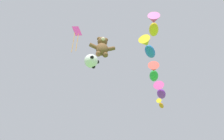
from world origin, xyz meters
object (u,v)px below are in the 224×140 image
Objects in this scene: fish_kite_cobalt at (148,47)px; fish_kite_emerald at (154,72)px; teddy_bear_kite at (102,47)px; diamond_kite at (77,33)px; soccer_ball_kite at (91,61)px; fish_kite_tangerine at (160,104)px; fish_kite_violet at (160,91)px; fish_kite_goldfin at (154,25)px.

fish_kite_cobalt reaches higher than fish_kite_emerald.
diamond_kite is at bearing 143.21° from teddy_bear_kite.
fish_kite_cobalt is at bearing -118.19° from fish_kite_emerald.
fish_kite_emerald is (5.79, 4.29, 3.82)m from soccer_ball_kite.
fish_kite_cobalt is at bearing 4.85° from diamond_kite.
soccer_ball_kite is at bearing -159.29° from fish_kite_cobalt.
fish_kite_cobalt is 0.85× the size of diamond_kite.
diamond_kite reaches higher than soccer_ball_kite.
fish_kite_emerald is at bearing 61.81° from fish_kite_cobalt.
fish_kite_cobalt is at bearing -117.72° from fish_kite_tangerine.
fish_kite_violet reaches higher than soccer_ball_kite.
teddy_bear_kite is 0.70× the size of fish_kite_violet.
fish_kite_cobalt is at bearing 78.70° from fish_kite_goldfin.
fish_kite_tangerine is (3.81, 7.26, -0.10)m from fish_kite_cobalt.
teddy_bear_kite is 1.89× the size of soccer_ball_kite.
diamond_kite is at bearing -155.82° from fish_kite_emerald.
fish_kite_cobalt is 8.20m from fish_kite_tangerine.
fish_kite_emerald is (1.41, 2.64, -0.08)m from fish_kite_cobalt.
soccer_ball_kite is 10.42m from fish_kite_violet.
fish_kite_violet is 2.56m from fish_kite_tangerine.
fish_kite_emerald is 5.21m from fish_kite_tangerine.
fish_kite_goldfin is at bearing -12.64° from teddy_bear_kite.
teddy_bear_kite is 0.89× the size of fish_kite_goldfin.
teddy_bear_kite is 4.00m from fish_kite_goldfin.
diamond_kite is (-6.91, -3.10, -0.21)m from fish_kite_emerald.
fish_kite_emerald is 7.57m from diamond_kite.
diamond_kite is (-9.31, -7.72, -0.18)m from fish_kite_tangerine.
fish_kite_goldfin reaches higher than teddy_bear_kite.
fish_kite_emerald reaches higher than fish_kite_violet.
fish_kite_tangerine is at bearing 68.23° from fish_kite_violet.
fish_kite_emerald is at bearing 36.53° from soccer_ball_kite.
fish_kite_goldfin is 0.82× the size of fish_kite_emerald.
fish_kite_violet is at bearing 59.60° from fish_kite_cobalt.
fish_kite_emerald is at bearing 24.18° from diamond_kite.
teddy_bear_kite is 9.70m from fish_kite_violet.
diamond_kite reaches higher than fish_kite_violet.
soccer_ball_kite is 12.69m from fish_kite_tangerine.
teddy_bear_kite is at bearing -155.48° from fish_kite_cobalt.
fish_kite_violet is (2.87, 4.88, -0.26)m from fish_kite_cobalt.
diamond_kite is at bearing 133.10° from soccer_ball_kite.
fish_kite_violet is at bearing 44.79° from teddy_bear_kite.
fish_kite_violet reaches higher than teddy_bear_kite.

